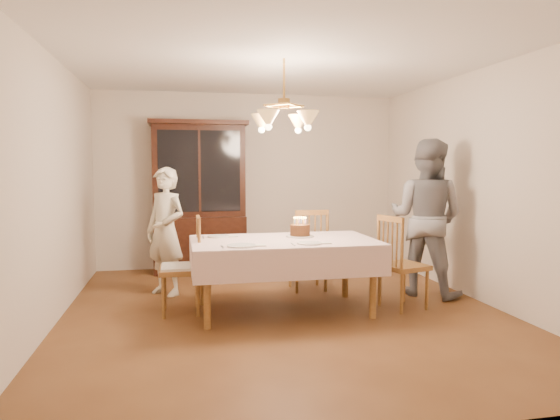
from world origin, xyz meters
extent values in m
plane|color=#573218|center=(0.00, 0.00, 0.00)|extent=(5.00, 5.00, 0.00)
plane|color=white|center=(0.00, 0.00, 2.60)|extent=(5.00, 5.00, 0.00)
plane|color=beige|center=(0.00, 2.50, 1.30)|extent=(4.50, 0.00, 4.50)
plane|color=beige|center=(0.00, -2.50, 1.30)|extent=(4.50, 0.00, 4.50)
plane|color=beige|center=(-2.25, 0.00, 1.30)|extent=(0.00, 5.00, 5.00)
plane|color=beige|center=(2.25, 0.00, 1.30)|extent=(0.00, 5.00, 5.00)
cube|color=brown|center=(0.00, 0.00, 0.73)|extent=(1.80, 1.00, 0.04)
cube|color=white|center=(0.00, 0.00, 0.75)|extent=(1.90, 1.10, 0.01)
cylinder|color=brown|center=(-0.82, -0.42, 0.35)|extent=(0.07, 0.07, 0.71)
cylinder|color=brown|center=(0.82, -0.42, 0.35)|extent=(0.07, 0.07, 0.71)
cylinder|color=brown|center=(-0.82, 0.42, 0.35)|extent=(0.07, 0.07, 0.71)
cylinder|color=brown|center=(0.82, 0.42, 0.35)|extent=(0.07, 0.07, 0.71)
cube|color=black|center=(-0.77, 2.23, 0.40)|extent=(1.30, 0.50, 0.80)
cube|color=black|center=(-0.77, 2.28, 1.45)|extent=(1.30, 0.40, 1.30)
cube|color=black|center=(-0.77, 2.08, 1.45)|extent=(1.14, 0.01, 1.14)
cube|color=black|center=(-0.77, 2.23, 2.13)|extent=(1.38, 0.54, 0.06)
cube|color=brown|center=(0.48, 0.87, 0.45)|extent=(0.45, 0.43, 0.05)
cube|color=brown|center=(0.49, 0.68, 0.97)|extent=(0.40, 0.04, 0.06)
cylinder|color=brown|center=(0.66, 1.04, 0.21)|extent=(0.04, 0.04, 0.43)
cylinder|color=brown|center=(0.30, 1.03, 0.21)|extent=(0.04, 0.04, 0.43)
cylinder|color=brown|center=(0.67, 0.70, 0.21)|extent=(0.04, 0.04, 0.43)
cylinder|color=brown|center=(0.31, 0.69, 0.21)|extent=(0.04, 0.04, 0.43)
cube|color=brown|center=(-1.06, 0.16, 0.45)|extent=(0.42, 0.44, 0.05)
cube|color=brown|center=(-0.87, 0.16, 0.97)|extent=(0.04, 0.40, 0.06)
cylinder|color=brown|center=(-1.23, 0.34, 0.21)|extent=(0.04, 0.04, 0.43)
cylinder|color=brown|center=(-1.23, -0.02, 0.21)|extent=(0.04, 0.04, 0.43)
cylinder|color=brown|center=(-0.89, 0.34, 0.21)|extent=(0.04, 0.04, 0.43)
cylinder|color=brown|center=(-0.89, -0.02, 0.21)|extent=(0.04, 0.04, 0.43)
cube|color=beige|center=(-1.06, 0.16, 0.48)|extent=(0.38, 0.40, 0.03)
cube|color=brown|center=(1.28, -0.13, 0.45)|extent=(0.52, 0.54, 0.05)
cube|color=brown|center=(1.10, -0.18, 0.97)|extent=(0.14, 0.39, 0.06)
cylinder|color=brown|center=(1.49, -0.25, 0.21)|extent=(0.04, 0.04, 0.43)
cylinder|color=brown|center=(1.40, 0.09, 0.21)|extent=(0.04, 0.04, 0.43)
cylinder|color=brown|center=(1.17, -0.34, 0.21)|extent=(0.04, 0.04, 0.43)
cylinder|color=brown|center=(1.07, 0.00, 0.21)|extent=(0.04, 0.04, 0.43)
imported|color=#EEE5C9|center=(-1.22, 0.97, 0.75)|extent=(0.65, 0.64, 1.51)
imported|color=slate|center=(1.78, 0.34, 0.92)|extent=(1.12, 1.12, 1.83)
cylinder|color=white|center=(0.21, 0.17, 0.77)|extent=(0.30, 0.30, 0.01)
cylinder|color=#381D0C|center=(0.21, 0.17, 0.83)|extent=(0.22, 0.22, 0.12)
cylinder|color=#598CD8|center=(0.28, 0.17, 0.93)|extent=(0.01, 0.01, 0.07)
sphere|color=#FFB23F|center=(0.28, 0.17, 0.97)|extent=(0.01, 0.01, 0.01)
cylinder|color=pink|center=(0.28, 0.20, 0.93)|extent=(0.01, 0.01, 0.07)
sphere|color=#FFB23F|center=(0.28, 0.20, 0.97)|extent=(0.01, 0.01, 0.01)
cylinder|color=#EACC66|center=(0.26, 0.22, 0.93)|extent=(0.01, 0.01, 0.07)
sphere|color=#FFB23F|center=(0.26, 0.22, 0.97)|extent=(0.01, 0.01, 0.01)
cylinder|color=#598CD8|center=(0.24, 0.23, 0.93)|extent=(0.01, 0.01, 0.07)
sphere|color=#FFB23F|center=(0.24, 0.23, 0.97)|extent=(0.01, 0.01, 0.01)
cylinder|color=pink|center=(0.22, 0.24, 0.93)|extent=(0.01, 0.01, 0.07)
sphere|color=#FFB23F|center=(0.22, 0.24, 0.97)|extent=(0.01, 0.01, 0.01)
cylinder|color=#EACC66|center=(0.20, 0.24, 0.93)|extent=(0.01, 0.01, 0.07)
sphere|color=#FFB23F|center=(0.20, 0.24, 0.97)|extent=(0.01, 0.01, 0.01)
cylinder|color=#598CD8|center=(0.18, 0.23, 0.93)|extent=(0.01, 0.01, 0.07)
sphere|color=#FFB23F|center=(0.18, 0.23, 0.97)|extent=(0.01, 0.01, 0.01)
cylinder|color=pink|center=(0.16, 0.21, 0.93)|extent=(0.01, 0.01, 0.07)
sphere|color=#FFB23F|center=(0.16, 0.21, 0.97)|extent=(0.01, 0.01, 0.01)
cylinder|color=#EACC66|center=(0.15, 0.19, 0.93)|extent=(0.01, 0.01, 0.07)
sphere|color=#FFB23F|center=(0.15, 0.19, 0.97)|extent=(0.01, 0.01, 0.01)
cylinder|color=#598CD8|center=(0.15, 0.16, 0.93)|extent=(0.01, 0.01, 0.07)
sphere|color=#FFB23F|center=(0.15, 0.16, 0.97)|extent=(0.01, 0.01, 0.01)
cylinder|color=pink|center=(0.16, 0.14, 0.93)|extent=(0.01, 0.01, 0.07)
sphere|color=#FFB23F|center=(0.16, 0.14, 0.97)|extent=(0.01, 0.01, 0.01)
cylinder|color=#EACC66|center=(0.18, 0.12, 0.93)|extent=(0.01, 0.01, 0.07)
sphere|color=#FFB23F|center=(0.18, 0.12, 0.97)|extent=(0.01, 0.01, 0.01)
cylinder|color=#598CD8|center=(0.20, 0.11, 0.93)|extent=(0.01, 0.01, 0.07)
sphere|color=#FFB23F|center=(0.20, 0.11, 0.97)|extent=(0.01, 0.01, 0.01)
cylinder|color=pink|center=(0.22, 0.11, 0.93)|extent=(0.01, 0.01, 0.07)
sphere|color=#FFB23F|center=(0.22, 0.11, 0.97)|extent=(0.01, 0.01, 0.01)
cylinder|color=#EACC66|center=(0.24, 0.12, 0.93)|extent=(0.01, 0.01, 0.07)
sphere|color=#FFB23F|center=(0.24, 0.12, 0.97)|extent=(0.01, 0.01, 0.01)
cylinder|color=#598CD8|center=(0.26, 0.13, 0.93)|extent=(0.01, 0.01, 0.07)
sphere|color=#FFB23F|center=(0.26, 0.13, 0.97)|extent=(0.01, 0.01, 0.01)
cylinder|color=pink|center=(0.28, 0.15, 0.93)|extent=(0.01, 0.01, 0.07)
sphere|color=#FFB23F|center=(0.28, 0.15, 0.97)|extent=(0.01, 0.01, 0.01)
cylinder|color=white|center=(-0.49, -0.35, 0.77)|extent=(0.27, 0.27, 0.02)
cube|color=silver|center=(-0.67, -0.35, 0.76)|extent=(0.01, 0.16, 0.01)
cube|color=beige|center=(-0.31, -0.35, 0.76)|extent=(0.10, 0.10, 0.01)
cylinder|color=white|center=(0.18, -0.34, 0.77)|extent=(0.24, 0.24, 0.02)
cube|color=silver|center=(0.02, -0.34, 0.76)|extent=(0.01, 0.16, 0.01)
cube|color=beige|center=(0.35, -0.34, 0.76)|extent=(0.10, 0.10, 0.01)
cylinder|color=white|center=(-0.65, 0.33, 0.77)|extent=(0.23, 0.23, 0.02)
cube|color=silver|center=(-0.81, 0.33, 0.76)|extent=(0.01, 0.16, 0.01)
cube|color=beige|center=(-0.49, 0.33, 0.76)|extent=(0.10, 0.10, 0.01)
cylinder|color=#BF8C3F|center=(0.00, 0.00, 2.40)|extent=(0.02, 0.02, 0.40)
cylinder|color=#BF8C3F|center=(0.00, 0.00, 2.15)|extent=(0.12, 0.12, 0.10)
cone|color=#D8994C|center=(0.20, 0.20, 1.97)|extent=(0.22, 0.22, 0.18)
sphere|color=#FFD899|center=(0.20, 0.20, 1.90)|extent=(0.07, 0.07, 0.07)
cone|color=#D8994C|center=(-0.20, 0.20, 1.97)|extent=(0.22, 0.22, 0.18)
sphere|color=#FFD899|center=(-0.20, 0.20, 1.90)|extent=(0.07, 0.07, 0.07)
cone|color=#D8994C|center=(-0.20, -0.20, 1.97)|extent=(0.22, 0.22, 0.18)
sphere|color=#FFD899|center=(-0.20, -0.20, 1.90)|extent=(0.07, 0.07, 0.07)
cone|color=#D8994C|center=(0.20, -0.20, 1.97)|extent=(0.22, 0.22, 0.18)
sphere|color=#FFD899|center=(0.20, -0.20, 1.90)|extent=(0.07, 0.07, 0.07)
camera|label=1|loc=(-1.07, -5.01, 1.52)|focal=32.00mm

